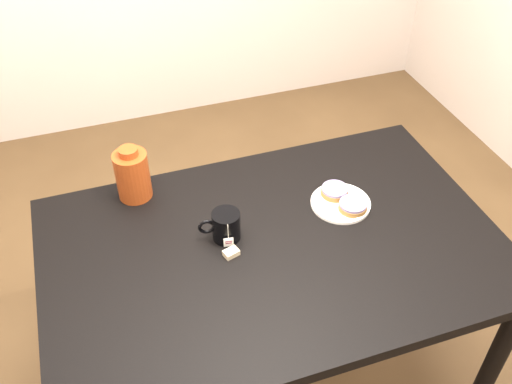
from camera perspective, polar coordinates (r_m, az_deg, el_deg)
ground_plane at (r=2.35m, az=1.38°, el=-18.02°), size 4.00×4.00×0.00m
table at (r=1.82m, az=1.72°, el=-7.07°), size 1.40×0.90×0.75m
plate at (r=1.90m, az=8.46°, el=-1.06°), size 0.20×0.20×0.01m
bagel_back at (r=1.92m, az=7.87°, el=0.10°), size 0.09×0.09×0.03m
bagel_front at (r=1.87m, az=9.66°, el=-1.37°), size 0.13×0.13×0.03m
mug at (r=1.74m, az=-3.07°, el=-3.38°), size 0.14×0.10×0.10m
teabag_pouch at (r=1.72m, az=-2.50°, el=-6.09°), size 0.05×0.04×0.02m
bagel_package at (r=1.91m, az=-12.25°, el=1.72°), size 0.13×0.13×0.19m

